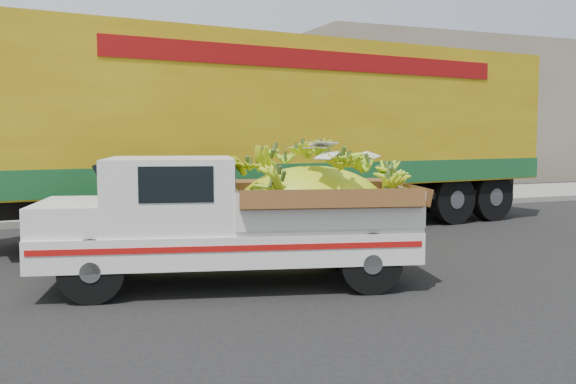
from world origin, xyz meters
name	(u,v)px	position (x,y,z in m)	size (l,w,h in m)	color
ground	(286,273)	(0.00, 0.00, 0.00)	(100.00, 100.00, 0.00)	black
curb	(182,216)	(0.00, 6.37, 0.07)	(60.00, 0.25, 0.15)	gray
sidewalk	(164,207)	(0.00, 8.47, 0.07)	(60.00, 4.00, 0.14)	gray
building_right	(447,112)	(14.00, 15.37, 3.00)	(14.00, 6.00, 6.00)	gray
pickup_truck	(257,216)	(-0.59, -0.41, 0.89)	(5.02, 2.85, 1.66)	black
semi_trailer	(293,127)	(1.77, 3.93, 2.12)	(12.04, 3.92, 3.80)	black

